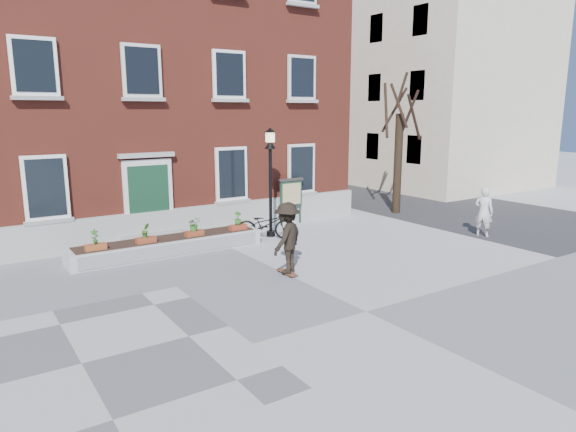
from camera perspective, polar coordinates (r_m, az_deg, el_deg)
ground at (r=12.10m, az=8.67°, el=-10.46°), size 100.00×100.00×0.00m
checker_patch at (r=10.41m, az=-21.96°, el=-14.99°), size 6.00×6.00×0.01m
bicycle at (r=18.33m, az=-2.52°, el=-0.93°), size 2.15×1.63×1.08m
parked_car at (r=31.41m, az=3.64°, el=4.47°), size 2.22×3.98×1.24m
bystander at (r=19.96m, az=20.92°, el=0.44°), size 0.64×0.78×1.83m
brick_building at (r=22.98m, az=-20.05°, el=15.39°), size 18.40×10.85×12.60m
planter_assembly at (r=16.94m, az=-13.08°, el=-3.09°), size 6.20×1.12×1.15m
bare_tree at (r=23.31m, az=12.17°, el=7.11°), size 1.83×1.83×6.16m
side_street at (r=38.04m, az=9.19°, el=15.25°), size 15.20×36.00×14.50m
lamp_post at (r=18.42m, az=-1.98°, el=5.44°), size 0.40×0.40×3.93m
notice_board at (r=20.59m, az=0.33°, el=2.52°), size 1.10×0.16×1.87m
skateboarder at (r=14.23m, az=-0.10°, el=-2.43°), size 1.48×1.28×2.06m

